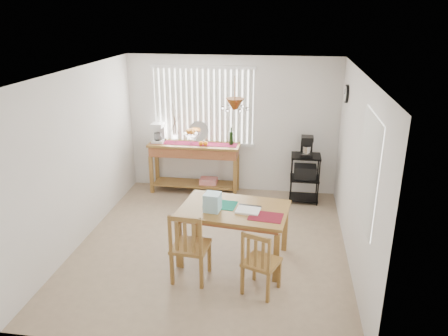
% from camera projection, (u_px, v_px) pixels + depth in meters
% --- Properties ---
extents(ground, '(4.00, 4.50, 0.01)m').
position_uv_depth(ground, '(212.00, 245.00, 6.67)').
color(ground, tan).
extents(room_shell, '(4.20, 4.70, 2.70)m').
position_uv_depth(room_shell, '(211.00, 138.00, 6.10)').
color(room_shell, white).
rests_on(room_shell, ground).
extents(sideboard, '(1.73, 0.49, 0.98)m').
position_uv_depth(sideboard, '(195.00, 156.00, 8.35)').
color(sideboard, olive).
rests_on(sideboard, ground).
extents(sideboard_items, '(1.65, 0.41, 0.75)m').
position_uv_depth(sideboard_items, '(179.00, 135.00, 8.27)').
color(sideboard_items, maroon).
rests_on(sideboard_items, sideboard).
extents(wire_cart, '(0.53, 0.42, 0.89)m').
position_uv_depth(wire_cart, '(305.00, 174.00, 8.00)').
color(wire_cart, black).
rests_on(wire_cart, ground).
extents(cart_items, '(0.21, 0.25, 0.37)m').
position_uv_depth(cart_items, '(307.00, 146.00, 7.83)').
color(cart_items, black).
rests_on(cart_items, wire_cart).
extents(dining_table, '(1.58, 1.12, 0.79)m').
position_uv_depth(dining_table, '(234.00, 214.00, 6.08)').
color(dining_table, olive).
rests_on(dining_table, ground).
extents(table_items, '(1.13, 0.66, 0.25)m').
position_uv_depth(table_items, '(222.00, 204.00, 5.93)').
color(table_items, '#167C63').
rests_on(table_items, dining_table).
extents(chair_left, '(0.49, 0.49, 1.00)m').
position_uv_depth(chair_left, '(190.00, 247.00, 5.64)').
color(chair_left, olive).
rests_on(chair_left, ground).
extents(chair_right, '(0.53, 0.53, 0.88)m').
position_uv_depth(chair_right, '(260.00, 263.00, 5.40)').
color(chair_right, olive).
rests_on(chair_right, ground).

